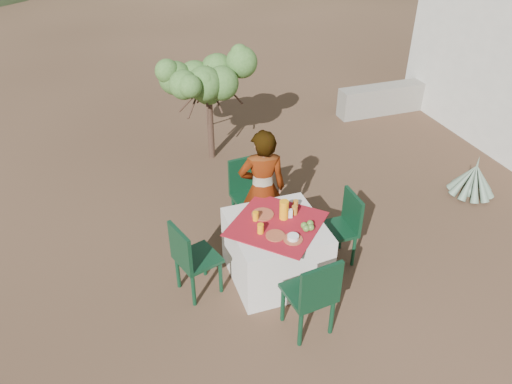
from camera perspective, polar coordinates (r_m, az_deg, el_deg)
The scene contains 21 objects.
ground at distance 6.38m, azimuth 4.94°, elevation -6.88°, with size 160.00×160.00×0.00m, color #372619.
table at distance 5.81m, azimuth 2.29°, elevation -6.62°, with size 1.30×1.30×0.76m.
chair_far at distance 6.48m, azimuth -0.81°, elevation 0.07°, with size 0.50×0.50×0.99m.
chair_near at distance 5.07m, azimuth 6.54°, elevation -11.46°, with size 0.51×0.51×0.99m.
chair_left at distance 5.53m, azimuth -7.44°, elevation -7.38°, with size 0.54×0.54×0.94m.
chair_right at distance 6.05m, azimuth 9.86°, elevation -3.72°, with size 0.43×0.43×0.92m.
person at distance 6.06m, azimuth 0.73°, elevation 0.29°, with size 0.58×0.38×1.60m, color #8C6651.
shrub_tree at distance 7.94m, azimuth -5.22°, elevation 12.23°, with size 1.36×1.33×1.60m.
agave at distance 7.96m, azimuth 23.55°, elevation 1.26°, with size 0.67×0.67×0.71m.
stone_wall at distance 10.39m, azimuth 16.19°, elevation 10.42°, with size 2.60×0.35×0.55m, color gray.
plate_far at distance 5.69m, azimuth 0.77°, elevation -2.56°, with size 0.26×0.26×0.01m, color brown.
plate_near at distance 5.38m, azimuth 2.23°, elevation -5.00°, with size 0.21×0.21×0.01m, color brown.
glass_far at distance 5.58m, azimuth -0.05°, elevation -2.78°, with size 0.07×0.07×0.11m, color #FF9C10.
glass_near at distance 5.40m, azimuth 0.52°, elevation -4.20°, with size 0.07×0.07×0.11m, color #FF9C10.
juice_pitcher at distance 5.59m, azimuth 3.22°, elevation -2.04°, with size 0.10×0.10×0.23m, color #FF9C10.
bowl_plate at distance 5.35m, azimuth 4.25°, elevation -5.40°, with size 0.21×0.21×0.01m, color brown.
white_bowl at distance 5.33m, azimuth 4.26°, elevation -5.16°, with size 0.12×0.12×0.05m, color white.
jar_left at distance 5.70m, azimuth 4.44°, elevation -2.07°, with size 0.07×0.07×0.11m, color #BD7821.
jar_right at distance 5.80m, azimuth 4.54°, elevation -1.38°, with size 0.06×0.06×0.10m, color #BD7821.
napkin_holder at distance 5.64m, azimuth 3.77°, elevation -2.47°, with size 0.08×0.04×0.10m, color white.
fruit_cluster at distance 5.49m, azimuth 5.94°, elevation -3.91°, with size 0.15×0.14×0.08m.
Camera 1 is at (-2.09, -4.41, 4.11)m, focal length 35.00 mm.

